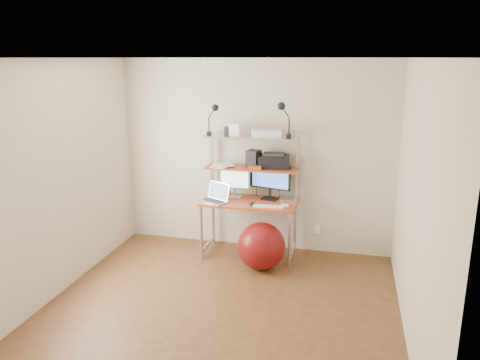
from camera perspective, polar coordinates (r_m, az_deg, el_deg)
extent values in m
plane|color=brown|center=(4.95, -2.60, -15.68)|extent=(3.60, 3.60, 0.00)
plane|color=white|center=(4.27, -3.00, 14.67)|extent=(3.60, 3.60, 0.00)
plane|color=beige|center=(6.15, 1.89, 2.95)|extent=(3.60, 0.00, 3.60)
plane|color=beige|center=(2.88, -13.00, -11.49)|extent=(3.60, 0.00, 3.60)
plane|color=beige|center=(5.23, -22.09, -0.24)|extent=(0.00, 3.60, 3.60)
plane|color=beige|center=(4.32, 20.82, -3.11)|extent=(0.00, 3.60, 3.60)
cube|color=#BF4E25|center=(5.94, 1.14, -2.71)|extent=(1.20, 0.60, 0.03)
cylinder|color=#A9A8AD|center=(5.96, -4.71, -6.45)|extent=(0.04, 0.04, 0.71)
cylinder|color=#A9A8AD|center=(6.43, -3.28, -4.83)|extent=(0.04, 0.04, 0.71)
cylinder|color=#A9A8AD|center=(5.73, 6.09, -7.37)|extent=(0.04, 0.04, 0.71)
cylinder|color=#A9A8AD|center=(6.21, 6.72, -5.61)|extent=(0.04, 0.04, 0.71)
cube|color=#A9A8AD|center=(6.21, -3.47, 2.11)|extent=(0.03, 0.04, 0.84)
cube|color=#A9A8AD|center=(5.98, 7.04, 1.54)|extent=(0.03, 0.04, 0.84)
cube|color=#BF4E25|center=(5.95, 1.43, 1.47)|extent=(1.18, 0.34, 0.02)
cube|color=#A9A8AD|center=(5.87, 1.46, 5.28)|extent=(1.18, 0.34, 0.02)
cube|color=white|center=(6.29, 9.43, -5.99)|extent=(0.08, 0.01, 0.12)
cube|color=#B0B1B5|center=(6.08, -0.68, -2.05)|extent=(0.18, 0.15, 0.01)
cylinder|color=#B0B1B5|center=(6.09, -0.64, -1.49)|extent=(0.03, 0.03, 0.10)
cube|color=#B0B1B5|center=(6.03, -0.64, 0.32)|extent=(0.40, 0.05, 0.30)
plane|color=white|center=(6.02, -0.68, 0.28)|extent=(0.36, 0.02, 0.36)
cube|color=black|center=(6.01, 3.63, -2.29)|extent=(0.23, 0.20, 0.01)
cylinder|color=black|center=(6.01, 3.67, -1.62)|extent=(0.03, 0.03, 0.12)
cube|color=black|center=(5.95, 3.70, 0.46)|extent=(0.54, 0.16, 0.33)
plane|color=#3D73D1|center=(5.94, 3.68, 0.42)|extent=(0.48, 0.11, 0.49)
cube|color=silver|center=(5.90, -3.17, -2.60)|extent=(0.41, 0.36, 0.02)
cube|color=#2C2C2F|center=(5.90, -3.17, -2.51)|extent=(0.32, 0.26, 0.00)
cube|color=silver|center=(5.95, -2.40, -1.27)|extent=(0.33, 0.21, 0.22)
plane|color=#698CB0|center=(5.95, -2.40, -1.27)|extent=(0.31, 0.21, 0.30)
cube|color=white|center=(5.72, 3.47, -3.21)|extent=(0.38, 0.12, 0.01)
cube|color=white|center=(5.74, 5.51, -3.11)|extent=(0.08, 0.05, 0.02)
cube|color=silver|center=(5.96, 5.94, -2.34)|extent=(0.24, 0.24, 0.04)
cube|color=black|center=(5.79, 1.56, -2.95)|extent=(0.09, 0.13, 0.01)
cube|color=black|center=(5.92, 4.14, 2.27)|extent=(0.42, 0.31, 0.16)
cube|color=#2C2C2F|center=(5.90, 4.16, 3.17)|extent=(0.28, 0.22, 0.03)
cube|color=black|center=(5.90, 1.67, 2.59)|extent=(0.19, 0.19, 0.22)
cube|color=#C2451F|center=(5.83, 1.80, 1.55)|extent=(0.18, 0.14, 0.05)
cube|color=white|center=(5.85, 3.20, 5.74)|extent=(0.41, 0.31, 0.08)
cube|color=#B0B1B5|center=(5.84, 3.21, 6.22)|extent=(0.34, 0.25, 0.01)
cube|color=white|center=(5.90, -0.59, 6.19)|extent=(0.14, 0.12, 0.15)
cube|color=#2C2C2F|center=(5.98, -1.46, 6.03)|extent=(0.12, 0.12, 0.10)
cube|color=black|center=(5.94, -3.79, 5.71)|extent=(0.05, 0.06, 0.05)
cylinder|color=black|center=(5.92, -3.81, 6.77)|extent=(0.02, 0.02, 0.17)
sphere|color=black|center=(5.86, -3.04, 8.80)|extent=(0.09, 0.09, 0.09)
cube|color=black|center=(5.73, 5.97, 5.36)|extent=(0.05, 0.06, 0.05)
cylinder|color=black|center=(5.72, 6.00, 6.58)|extent=(0.02, 0.02, 0.19)
sphere|color=black|center=(5.69, 5.06, 8.97)|extent=(0.10, 0.10, 0.10)
sphere|color=maroon|center=(5.72, 2.61, -8.05)|extent=(0.58, 0.58, 0.58)
cube|color=white|center=(5.99, -2.26, 1.68)|extent=(0.27, 0.32, 0.00)
cube|color=white|center=(6.08, -2.40, 1.93)|extent=(0.26, 0.31, 0.00)
cube|color=white|center=(6.01, -2.05, 1.83)|extent=(0.27, 0.32, 0.00)
cube|color=white|center=(6.02, -1.85, 1.91)|extent=(0.32, 0.35, 0.00)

